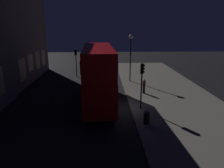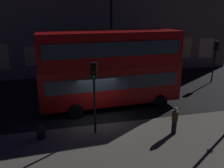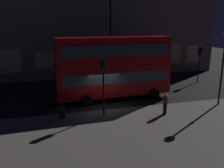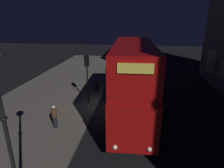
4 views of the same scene
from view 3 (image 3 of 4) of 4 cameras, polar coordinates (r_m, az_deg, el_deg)
The scene contains 8 objects.
ground_plane at distance 18.67m, azimuth -1.62°, elevation -5.55°, with size 80.00×80.00×0.00m, color black.
sidewalk_slab at distance 13.83m, azimuth 3.76°, elevation -12.78°, with size 44.00×9.10×0.12m, color #5B564F.
building_plain_facade at distance 35.12m, azimuth 9.71°, elevation 17.09°, with size 14.20×8.67×16.25m.
double_decker_bus at distance 20.00m, azimuth 0.26°, elevation 4.57°, with size 9.86×3.23×5.32m.
traffic_light_near_kerb at distance 16.05m, azimuth -2.10°, elevation 2.23°, with size 0.38×0.40×3.99m.
traffic_light_far_side at distance 27.73m, azimuth 20.39°, elevation 6.21°, with size 0.37×0.39×3.95m.
pedestrian at distance 17.06m, azimuth 12.71°, elevation -4.55°, with size 0.34×0.34×1.58m.
litter_bin at distance 16.45m, azimuth -12.03°, elevation -6.54°, with size 0.45×0.45×0.91m, color black.
Camera 3 is at (-4.03, -17.08, 6.38)m, focal length 37.88 mm.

